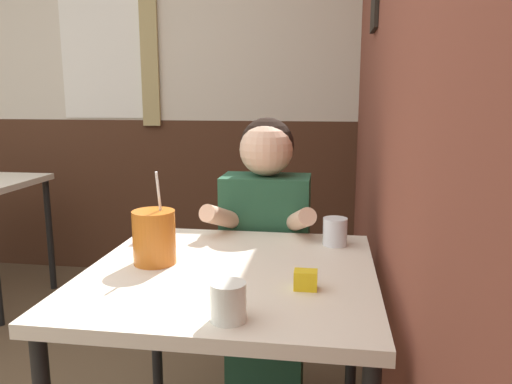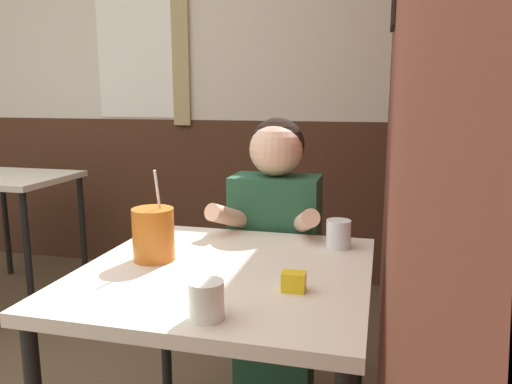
{
  "view_description": "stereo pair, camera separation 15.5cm",
  "coord_description": "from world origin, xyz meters",
  "px_view_note": "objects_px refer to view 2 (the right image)",
  "views": [
    {
      "loc": [
        1.29,
        -0.99,
        1.27
      ],
      "look_at": [
        1.07,
        0.52,
        0.97
      ],
      "focal_mm": 35.0,
      "sensor_mm": 36.0,
      "label": 1
    },
    {
      "loc": [
        1.45,
        -0.96,
        1.27
      ],
      "look_at": [
        1.07,
        0.52,
        0.97
      ],
      "focal_mm": 35.0,
      "sensor_mm": 36.0,
      "label": 2
    }
  ],
  "objects_px": {
    "main_table": "(226,294)",
    "person_seated": "(275,259)",
    "background_table": "(11,192)",
    "cocktail_pitcher": "(153,234)"
  },
  "relations": [
    {
      "from": "main_table",
      "to": "background_table",
      "type": "relative_size",
      "value": 1.08
    },
    {
      "from": "background_table",
      "to": "cocktail_pitcher",
      "type": "distance_m",
      "value": 2.06
    },
    {
      "from": "person_seated",
      "to": "cocktail_pitcher",
      "type": "height_order",
      "value": "person_seated"
    },
    {
      "from": "person_seated",
      "to": "cocktail_pitcher",
      "type": "distance_m",
      "value": 0.63
    },
    {
      "from": "main_table",
      "to": "person_seated",
      "type": "relative_size",
      "value": 0.7
    },
    {
      "from": "background_table",
      "to": "person_seated",
      "type": "bearing_deg",
      "value": -22.11
    },
    {
      "from": "background_table",
      "to": "cocktail_pitcher",
      "type": "relative_size",
      "value": 2.76
    },
    {
      "from": "main_table",
      "to": "background_table",
      "type": "bearing_deg",
      "value": 144.65
    },
    {
      "from": "main_table",
      "to": "person_seated",
      "type": "xyz_separation_m",
      "value": [
        0.03,
        0.54,
        -0.07
      ]
    },
    {
      "from": "cocktail_pitcher",
      "to": "main_table",
      "type": "bearing_deg",
      "value": -5.44
    }
  ]
}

